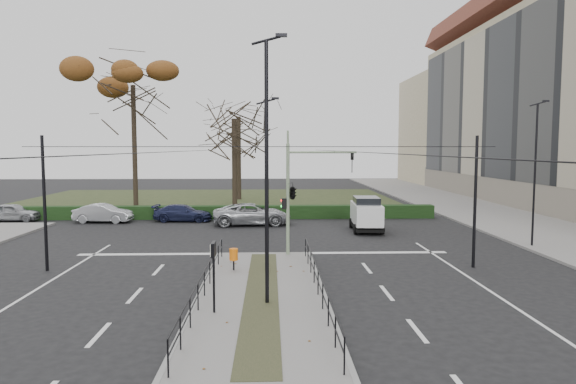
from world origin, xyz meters
The scene contains 21 objects.
ground centered at (0.00, 0.00, 0.00)m, with size 140.00×140.00×0.00m, color black.
median_island centered at (0.00, -2.50, 0.07)m, with size 4.40×15.00×0.14m, color slate.
sidewalk_east centered at (18.00, 22.00, 0.07)m, with size 8.00×90.00×0.14m, color slate.
park centered at (-6.00, 32.00, 0.05)m, with size 38.00×26.00×0.10m, color #263018.
hedge centered at (-6.00, 18.60, 0.50)m, with size 38.00×1.00×1.00m, color black.
median_railing centered at (0.00, -2.60, 0.98)m, with size 4.14×13.24×0.92m.
catenary centered at (0.00, 1.62, 3.42)m, with size 20.00×34.00×6.00m.
traffic_light centered at (1.52, 4.50, 3.35)m, with size 3.75×2.15×5.52m.
litter_bin centered at (-1.27, 1.25, 0.82)m, with size 0.37×0.37×0.95m.
info_panel centered at (-1.51, -4.49, 1.95)m, with size 0.13×0.60×2.30m.
streetlamp_median_near centered at (0.23, -3.53, 4.75)m, with size 0.76×0.15×9.06m.
streetlamp_median_far centered at (0.16, 1.19, 3.92)m, with size 0.62×0.13×7.44m.
streetlamp_sidewalk centered at (14.62, 6.39, 4.13)m, with size 0.66×0.13×7.85m.
parked_car_first centered at (-18.85, 17.79, 0.67)m, with size 1.59×3.94×1.34m, color #989A9F.
parked_car_second centered at (-11.88, 16.83, 0.68)m, with size 1.44×4.14×1.36m, color #989A9F.
parked_car_third centered at (-6.17, 17.27, 0.62)m, with size 1.75×4.31×1.25m, color #1B203F.
parked_car_fourth centered at (-0.97, 15.33, 0.76)m, with size 2.53×5.48×1.52m, color #989A9F.
white_van centered at (6.61, 12.37, 1.18)m, with size 2.08×4.19×2.24m.
rust_tree centered at (-12.02, 26.53, 11.06)m, with size 9.45×9.45×14.43m.
bare_tree_center centered at (-2.91, 32.59, 8.02)m, with size 8.41×8.41×11.36m.
bare_tree_near centered at (-2.84, 24.88, 7.43)m, with size 6.78×6.78×10.51m.
Camera 1 is at (0.33, -20.76, 5.46)m, focal length 32.00 mm.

